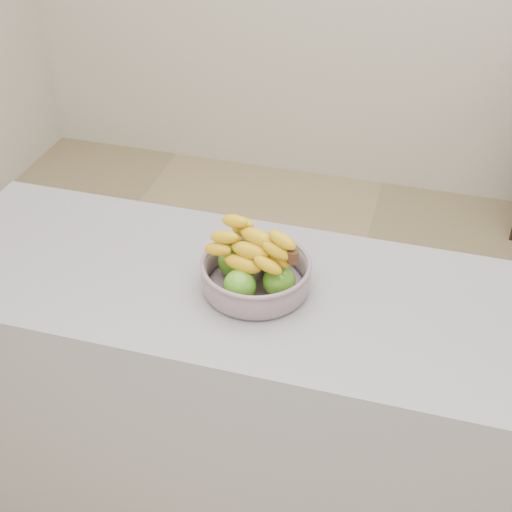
% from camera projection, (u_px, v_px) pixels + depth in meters
% --- Properties ---
extents(ground, '(4.00, 4.00, 0.00)m').
position_uv_depth(ground, '(301.00, 467.00, 2.45)').
color(ground, tan).
rests_on(ground, ground).
extents(counter, '(2.00, 0.60, 0.90)m').
position_uv_depth(counter, '(294.00, 416.00, 2.05)').
color(counter, gray).
rests_on(counter, ground).
extents(fruit_bowl, '(0.28, 0.28, 0.18)m').
position_uv_depth(fruit_bowl, '(256.00, 270.00, 1.78)').
color(fruit_bowl, '#96A7B4').
rests_on(fruit_bowl, counter).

